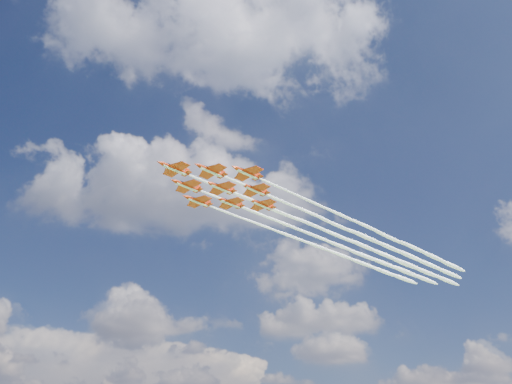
% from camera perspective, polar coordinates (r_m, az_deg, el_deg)
% --- Properties ---
extents(jet_lead, '(97.95, 84.52, 2.94)m').
position_cam_1_polar(jet_lead, '(188.25, 6.06, -3.63)').
color(jet_lead, '#BC290A').
extents(jet_row2_port, '(97.95, 84.52, 2.94)m').
position_cam_1_polar(jet_row2_port, '(190.88, 9.32, -3.76)').
color(jet_row2_port, '#BC290A').
extents(jet_row2_starb, '(97.95, 84.52, 2.94)m').
position_cam_1_polar(jet_row2_starb, '(198.35, 6.47, -4.93)').
color(jet_row2_starb, '#BC290A').
extents(jet_row3_port, '(97.95, 84.52, 2.94)m').
position_cam_1_polar(jet_row3_port, '(194.11, 12.49, -3.88)').
color(jet_row3_port, '#BC290A').
extents(jet_row3_centre, '(97.95, 84.52, 2.94)m').
position_cam_1_polar(jet_row3_centre, '(201.05, 9.57, -5.04)').
color(jet_row3_centre, '#BC290A').
extents(jet_row3_starb, '(97.95, 84.52, 2.94)m').
position_cam_1_polar(jet_row3_starb, '(208.55, 6.84, -6.10)').
color(jet_row3_starb, '#BC290A').
extents(jet_row4_port, '(97.95, 84.52, 2.94)m').
position_cam_1_polar(jet_row4_port, '(204.31, 12.57, -5.13)').
color(jet_row4_port, '#BC290A').
extents(jet_row4_starb, '(97.95, 84.52, 2.94)m').
position_cam_1_polar(jet_row4_starb, '(211.31, 9.79, -6.19)').
color(jet_row4_starb, '#BC290A').
extents(jet_tail, '(97.95, 84.52, 2.94)m').
position_cam_1_polar(jet_tail, '(214.61, 12.65, -6.26)').
color(jet_tail, '#BC290A').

